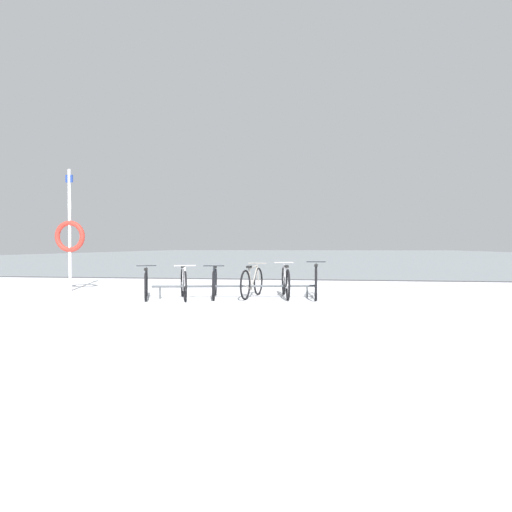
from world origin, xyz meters
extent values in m
cube|color=white|center=(0.00, -1.00, -0.04)|extent=(80.00, 22.00, 0.08)
cube|color=gray|center=(0.00, 65.00, -0.04)|extent=(80.00, 110.00, 0.08)
cube|color=#47474C|center=(0.00, 10.00, -0.02)|extent=(80.00, 0.50, 0.05)
cylinder|color=#4C5156|center=(-0.55, 4.38, 0.28)|extent=(3.71, 0.74, 0.05)
cylinder|color=#4C5156|center=(-2.22, 4.07, 0.14)|extent=(0.04, 0.04, 0.28)
cylinder|color=#4C5156|center=(1.11, 4.69, 0.14)|extent=(0.04, 0.04, 0.28)
torus|color=black|center=(-2.72, 4.52, 0.32)|extent=(0.27, 0.61, 0.64)
torus|color=black|center=(-2.37, 3.59, 0.32)|extent=(0.27, 0.61, 0.64)
cylinder|color=#1E2328|center=(-2.61, 4.22, 0.43)|extent=(0.22, 0.50, 0.54)
cylinder|color=#1E2328|center=(-2.49, 3.92, 0.41)|extent=(0.10, 0.18, 0.48)
cylinder|color=#1E2328|center=(-2.58, 4.15, 0.66)|extent=(0.26, 0.62, 0.08)
cylinder|color=#1E2328|center=(-2.45, 3.79, 0.25)|extent=(0.19, 0.42, 0.18)
cylinder|color=#1E2328|center=(-2.71, 4.49, 0.50)|extent=(0.07, 0.12, 0.38)
cube|color=black|center=(-2.47, 3.85, 0.68)|extent=(0.15, 0.22, 0.05)
cylinder|color=#1E2328|center=(-2.70, 4.45, 0.74)|extent=(0.44, 0.19, 0.02)
torus|color=black|center=(-1.50, 3.64, 0.33)|extent=(0.27, 0.64, 0.67)
torus|color=black|center=(-1.86, 4.59, 0.33)|extent=(0.27, 0.64, 0.67)
cylinder|color=silver|center=(-1.62, 3.95, 0.46)|extent=(0.22, 0.51, 0.57)
cylinder|color=silver|center=(-1.73, 4.26, 0.43)|extent=(0.10, 0.19, 0.51)
cylinder|color=silver|center=(-1.64, 4.02, 0.70)|extent=(0.27, 0.63, 0.08)
cylinder|color=silver|center=(-1.78, 4.39, 0.26)|extent=(0.19, 0.43, 0.18)
cylinder|color=silver|center=(-1.51, 3.68, 0.53)|extent=(0.07, 0.12, 0.40)
cube|color=black|center=(-1.76, 4.33, 0.72)|extent=(0.15, 0.22, 0.05)
cylinder|color=silver|center=(-1.53, 3.72, 0.78)|extent=(0.44, 0.19, 0.02)
torus|color=black|center=(-0.93, 3.93, 0.33)|extent=(0.17, 0.66, 0.66)
torus|color=black|center=(-1.11, 4.89, 0.33)|extent=(0.17, 0.66, 0.66)
cylinder|color=#1E2328|center=(-0.99, 4.24, 0.45)|extent=(0.13, 0.52, 0.56)
cylinder|color=#1E2328|center=(-1.05, 4.55, 0.43)|extent=(0.07, 0.19, 0.50)
cylinder|color=#1E2328|center=(-1.01, 4.31, 0.69)|extent=(0.15, 0.64, 0.08)
cylinder|color=#1E2328|center=(-1.08, 4.69, 0.26)|extent=(0.11, 0.43, 0.18)
cylinder|color=#1E2328|center=(-0.94, 3.96, 0.52)|extent=(0.06, 0.11, 0.39)
cube|color=black|center=(-1.06, 4.63, 0.71)|extent=(0.12, 0.21, 0.05)
cylinder|color=#1E2328|center=(-0.95, 4.00, 0.76)|extent=(0.46, 0.11, 0.02)
torus|color=black|center=(-0.09, 5.09, 0.34)|extent=(0.15, 0.67, 0.68)
torus|color=black|center=(-0.25, 4.09, 0.34)|extent=(0.15, 0.67, 0.68)
cylinder|color=gray|center=(-0.14, 4.76, 0.46)|extent=(0.12, 0.53, 0.57)
cylinder|color=gray|center=(-0.19, 4.44, 0.44)|extent=(0.07, 0.19, 0.51)
cylinder|color=gray|center=(-0.15, 4.69, 0.71)|extent=(0.14, 0.65, 0.08)
cylinder|color=gray|center=(-0.22, 4.30, 0.26)|extent=(0.11, 0.44, 0.19)
cylinder|color=gray|center=(-0.09, 5.05, 0.54)|extent=(0.05, 0.12, 0.40)
cube|color=black|center=(-0.21, 4.37, 0.73)|extent=(0.11, 0.21, 0.05)
cylinder|color=gray|center=(-0.10, 5.01, 0.78)|extent=(0.46, 0.10, 0.02)
torus|color=black|center=(0.53, 5.21, 0.35)|extent=(0.15, 0.69, 0.69)
torus|color=black|center=(0.69, 4.15, 0.35)|extent=(0.15, 0.69, 0.69)
cylinder|color=silver|center=(0.58, 4.86, 0.47)|extent=(0.12, 0.56, 0.58)
cylinder|color=silver|center=(0.63, 4.52, 0.45)|extent=(0.07, 0.20, 0.52)
cylinder|color=silver|center=(0.59, 4.78, 0.73)|extent=(0.14, 0.70, 0.08)
cylinder|color=silver|center=(0.66, 4.37, 0.27)|extent=(0.11, 0.47, 0.19)
cylinder|color=silver|center=(0.53, 5.17, 0.55)|extent=(0.05, 0.12, 0.41)
cube|color=black|center=(0.65, 4.44, 0.74)|extent=(0.11, 0.21, 0.05)
cylinder|color=silver|center=(0.54, 5.13, 0.80)|extent=(0.46, 0.09, 0.02)
torus|color=black|center=(1.32, 5.19, 0.36)|extent=(0.06, 0.72, 0.72)
torus|color=black|center=(1.31, 4.17, 0.36)|extent=(0.06, 0.72, 0.72)
cylinder|color=#1E2328|center=(1.31, 4.86, 0.49)|extent=(0.04, 0.54, 0.60)
cylinder|color=#1E2328|center=(1.31, 4.53, 0.46)|extent=(0.04, 0.19, 0.54)
cylinder|color=#1E2328|center=(1.31, 4.79, 0.75)|extent=(0.04, 0.67, 0.09)
cylinder|color=#1E2328|center=(1.31, 4.39, 0.28)|extent=(0.04, 0.45, 0.20)
cylinder|color=#1E2328|center=(1.32, 5.16, 0.57)|extent=(0.04, 0.11, 0.42)
cube|color=black|center=(1.31, 4.45, 0.76)|extent=(0.08, 0.20, 0.05)
cylinder|color=#1E2328|center=(1.32, 5.12, 0.82)|extent=(0.46, 0.03, 0.02)
cylinder|color=silver|center=(-5.20, 5.38, 1.62)|extent=(0.08, 0.08, 3.25)
cylinder|color=white|center=(-5.20, 5.38, 2.27)|extent=(0.09, 0.09, 0.30)
torus|color=red|center=(-5.20, 5.38, 1.46)|extent=(0.85, 0.13, 0.85)
cube|color=navy|center=(-5.20, 5.38, 3.00)|extent=(0.20, 0.03, 0.20)
camera|label=1|loc=(1.23, -5.33, 1.20)|focal=30.13mm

